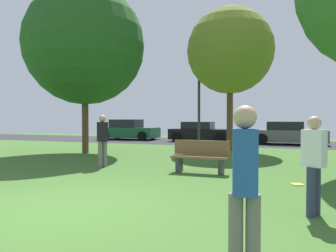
{
  "coord_description": "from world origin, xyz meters",
  "views": [
    {
      "loc": [
        3.48,
        -4.38,
        1.53
      ],
      "look_at": [
        0.0,
        4.98,
        1.29
      ],
      "focal_mm": 34.3,
      "sensor_mm": 36.0,
      "label": 1
    }
  ],
  "objects_px": {
    "oak_tree_center": "(85,45)",
    "park_bench": "(200,156)",
    "oak_tree_right": "(230,51)",
    "person_thrower": "(102,139)",
    "person_bystander": "(245,184)",
    "parked_car_green": "(128,130)",
    "frisbee_disc": "(297,184)",
    "person_catcher": "(314,162)",
    "street_lamp_post": "(199,105)",
    "parked_car_black": "(200,132)",
    "parked_car_grey": "(288,134)"
  },
  "relations": [
    {
      "from": "person_bystander",
      "to": "person_catcher",
      "type": "bearing_deg",
      "value": -27.91
    },
    {
      "from": "person_catcher",
      "to": "street_lamp_post",
      "type": "bearing_deg",
      "value": -37.82
    },
    {
      "from": "oak_tree_right",
      "to": "parked_car_green",
      "type": "distance_m",
      "value": 10.52
    },
    {
      "from": "oak_tree_right",
      "to": "frisbee_disc",
      "type": "relative_size",
      "value": 25.27
    },
    {
      "from": "person_catcher",
      "to": "parked_car_grey",
      "type": "height_order",
      "value": "person_catcher"
    },
    {
      "from": "parked_car_black",
      "to": "park_bench",
      "type": "distance_m",
      "value": 12.19
    },
    {
      "from": "person_thrower",
      "to": "park_bench",
      "type": "height_order",
      "value": "person_thrower"
    },
    {
      "from": "parked_car_black",
      "to": "street_lamp_post",
      "type": "height_order",
      "value": "street_lamp_post"
    },
    {
      "from": "person_thrower",
      "to": "frisbee_disc",
      "type": "relative_size",
      "value": 6.03
    },
    {
      "from": "frisbee_disc",
      "to": "oak_tree_right",
      "type": "bearing_deg",
      "value": 110.35
    },
    {
      "from": "oak_tree_center",
      "to": "person_thrower",
      "type": "relative_size",
      "value": 4.5
    },
    {
      "from": "parked_car_grey",
      "to": "person_bystander",
      "type": "bearing_deg",
      "value": -91.38
    },
    {
      "from": "oak_tree_center",
      "to": "person_catcher",
      "type": "bearing_deg",
      "value": -36.55
    },
    {
      "from": "parked_car_grey",
      "to": "street_lamp_post",
      "type": "relative_size",
      "value": 0.92
    },
    {
      "from": "person_catcher",
      "to": "person_bystander",
      "type": "relative_size",
      "value": 0.95
    },
    {
      "from": "person_thrower",
      "to": "street_lamp_post",
      "type": "bearing_deg",
      "value": 111.72
    },
    {
      "from": "park_bench",
      "to": "street_lamp_post",
      "type": "xyz_separation_m",
      "value": [
        -2.15,
        7.89,
        1.79
      ]
    },
    {
      "from": "oak_tree_center",
      "to": "park_bench",
      "type": "xyz_separation_m",
      "value": [
        6.05,
        -3.23,
        -4.26
      ]
    },
    {
      "from": "person_catcher",
      "to": "park_bench",
      "type": "bearing_deg",
      "value": -21.71
    },
    {
      "from": "person_catcher",
      "to": "parked_car_black",
      "type": "relative_size",
      "value": 0.39
    },
    {
      "from": "oak_tree_center",
      "to": "oak_tree_right",
      "type": "bearing_deg",
      "value": 31.89
    },
    {
      "from": "person_bystander",
      "to": "person_thrower",
      "type": "bearing_deg",
      "value": 31.85
    },
    {
      "from": "person_catcher",
      "to": "park_bench",
      "type": "height_order",
      "value": "person_catcher"
    },
    {
      "from": "oak_tree_center",
      "to": "person_catcher",
      "type": "xyz_separation_m",
      "value": [
        8.71,
        -6.46,
        -3.87
      ]
    },
    {
      "from": "park_bench",
      "to": "parked_car_grey",
      "type": "bearing_deg",
      "value": -101.46
    },
    {
      "from": "person_thrower",
      "to": "street_lamp_post",
      "type": "relative_size",
      "value": 0.36
    },
    {
      "from": "parked_car_black",
      "to": "street_lamp_post",
      "type": "relative_size",
      "value": 0.89
    },
    {
      "from": "street_lamp_post",
      "to": "parked_car_green",
      "type": "bearing_deg",
      "value": 147.04
    },
    {
      "from": "frisbee_disc",
      "to": "person_catcher",
      "type": "bearing_deg",
      "value": -86.08
    },
    {
      "from": "person_thrower",
      "to": "person_bystander",
      "type": "distance_m",
      "value": 7.51
    },
    {
      "from": "frisbee_disc",
      "to": "street_lamp_post",
      "type": "bearing_deg",
      "value": 118.07
    },
    {
      "from": "parked_car_black",
      "to": "parked_car_green",
      "type": "bearing_deg",
      "value": 177.69
    },
    {
      "from": "parked_car_black",
      "to": "oak_tree_center",
      "type": "bearing_deg",
      "value": -109.1
    },
    {
      "from": "person_catcher",
      "to": "parked_car_black",
      "type": "xyz_separation_m",
      "value": [
        -5.75,
        15.02,
        -0.25
      ]
    },
    {
      "from": "person_thrower",
      "to": "park_bench",
      "type": "bearing_deg",
      "value": 29.64
    },
    {
      "from": "parked_car_grey",
      "to": "street_lamp_post",
      "type": "xyz_separation_m",
      "value": [
        -4.46,
        -3.5,
        1.63
      ]
    },
    {
      "from": "street_lamp_post",
      "to": "parked_car_grey",
      "type": "bearing_deg",
      "value": 38.14
    },
    {
      "from": "person_thrower",
      "to": "person_catcher",
      "type": "height_order",
      "value": "person_thrower"
    },
    {
      "from": "person_catcher",
      "to": "park_bench",
      "type": "xyz_separation_m",
      "value": [
        -2.66,
        3.23,
        -0.39
      ]
    },
    {
      "from": "person_thrower",
      "to": "parked_car_grey",
      "type": "xyz_separation_m",
      "value": [
        5.44,
        11.44,
        -0.28
      ]
    },
    {
      "from": "parked_car_black",
      "to": "park_bench",
      "type": "bearing_deg",
      "value": -75.32
    },
    {
      "from": "oak_tree_right",
      "to": "person_catcher",
      "type": "relative_size",
      "value": 4.37
    },
    {
      "from": "person_thrower",
      "to": "person_catcher",
      "type": "bearing_deg",
      "value": 0.0
    },
    {
      "from": "person_bystander",
      "to": "parked_car_green",
      "type": "height_order",
      "value": "person_bystander"
    },
    {
      "from": "oak_tree_right",
      "to": "park_bench",
      "type": "xyz_separation_m",
      "value": [
        0.32,
        -6.79,
        -4.29
      ]
    },
    {
      "from": "frisbee_disc",
      "to": "parked_car_black",
      "type": "xyz_separation_m",
      "value": [
        -5.58,
        12.6,
        0.59
      ]
    },
    {
      "from": "frisbee_disc",
      "to": "oak_tree_center",
      "type": "bearing_deg",
      "value": 154.68
    },
    {
      "from": "parked_car_green",
      "to": "parked_car_black",
      "type": "relative_size",
      "value": 1.04
    },
    {
      "from": "oak_tree_center",
      "to": "person_thrower",
      "type": "distance_m",
      "value": 5.83
    },
    {
      "from": "person_bystander",
      "to": "parked_car_green",
      "type": "distance_m",
      "value": 20.47
    }
  ]
}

